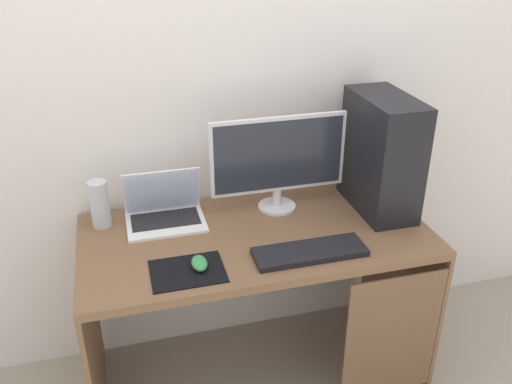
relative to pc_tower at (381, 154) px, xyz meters
name	(u,v)px	position (x,y,z in m)	size (l,w,h in m)	color
ground_plane	(256,375)	(-0.56, -0.08, -1.01)	(8.00, 8.00, 0.00)	#9E9384
wall_back	(233,75)	(-0.55, 0.30, 0.29)	(4.00, 0.05, 2.60)	silver
desk	(261,267)	(-0.54, -0.09, -0.40)	(1.37, 0.67, 0.77)	brown
pc_tower	(381,154)	(0.00, 0.00, 0.00)	(0.20, 0.40, 0.49)	black
monitor	(278,160)	(-0.41, 0.09, -0.02)	(0.57, 0.16, 0.41)	silver
laptop	(165,212)	(-0.89, 0.11, -0.20)	(0.31, 0.23, 0.22)	white
speaker	(99,204)	(-1.14, 0.14, -0.15)	(0.08, 0.08, 0.19)	#B7BCC6
keyboard	(310,252)	(-0.41, -0.28, -0.23)	(0.42, 0.14, 0.02)	black
mousepad	(188,271)	(-0.86, -0.27, -0.24)	(0.26, 0.20, 0.01)	black
mouse_left	(199,263)	(-0.81, -0.26, -0.22)	(0.06, 0.10, 0.03)	#338C4C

